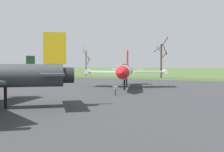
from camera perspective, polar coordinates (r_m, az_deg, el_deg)
The scene contains 6 objects.
asphalt_apron at distance 30.67m, azimuth -3.79°, elevation -3.64°, with size 93.44×59.57×0.05m, color #333335.
grass_verge_strip at distance 63.59m, azimuth 14.23°, elevation -0.61°, with size 153.44×12.00×0.06m, color #3B4E27.
jet_fighter_front_left at distance 37.03m, azimuth 2.86°, elevation 1.11°, with size 11.86×16.52×5.59m.
info_placard_front_left at distance 27.68m, azimuth 0.77°, elevation -2.92°, with size 0.58×0.28×1.07m.
bare_tree_far_left at distance 77.40m, azimuth -5.52°, elevation 2.97°, with size 2.34×2.34×8.70m.
bare_tree_left_of_center at distance 66.50m, azimuth 10.40°, elevation 3.78°, with size 3.43×3.07×9.99m.
Camera 1 is at (16.77, -7.60, 3.21)m, focal length 43.25 mm.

